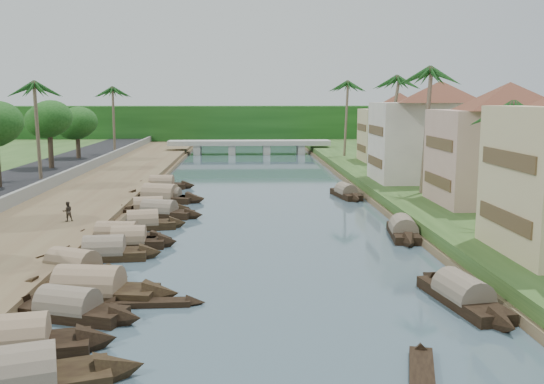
{
  "coord_description": "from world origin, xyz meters",
  "views": [
    {
      "loc": [
        -1.11,
        -33.43,
        9.6
      ],
      "look_at": [
        1.26,
        15.7,
        2.0
      ],
      "focal_mm": 40.0,
      "sensor_mm": 36.0,
      "label": 1
    }
  ],
  "objects": [
    {
      "name": "ground",
      "position": [
        0.0,
        0.0,
        0.0
      ],
      "size": [
        220.0,
        220.0,
        0.0
      ],
      "primitive_type": "plane",
      "color": "#3E535E",
      "rests_on": "ground"
    },
    {
      "name": "left_bank",
      "position": [
        -16.0,
        20.0,
        0.4
      ],
      "size": [
        10.0,
        180.0,
        0.8
      ],
      "primitive_type": "cube",
      "color": "brown",
      "rests_on": "ground"
    },
    {
      "name": "right_bank",
      "position": [
        19.0,
        20.0,
        0.6
      ],
      "size": [
        16.0,
        180.0,
        1.2
      ],
      "primitive_type": "cube",
      "color": "#29451B",
      "rests_on": "ground"
    },
    {
      "name": "retaining_wall",
      "position": [
        -20.2,
        20.0,
        1.35
      ],
      "size": [
        0.4,
        180.0,
        1.1
      ],
      "primitive_type": "cube",
      "color": "gray",
      "rests_on": "left_bank"
    },
    {
      "name": "treeline",
      "position": [
        0.0,
        100.0,
        4.0
      ],
      "size": [
        120.0,
        14.0,
        8.0
      ],
      "color": "#153E11",
      "rests_on": "ground"
    },
    {
      "name": "bridge",
      "position": [
        0.0,
        72.0,
        1.72
      ],
      "size": [
        28.0,
        4.0,
        2.4
      ],
      "color": "#A1A197",
      "rests_on": "ground"
    },
    {
      "name": "building_mid",
      "position": [
        19.99,
        14.0,
        6.13
      ],
      "size": [
        14.11,
        14.11,
        9.7
      ],
      "color": "tan",
      "rests_on": "right_bank"
    },
    {
      "name": "building_far",
      "position": [
        18.99,
        28.0,
        6.38
      ],
      "size": [
        15.59,
        15.59,
        10.2
      ],
      "color": "beige",
      "rests_on": "right_bank"
    },
    {
      "name": "building_distant",
      "position": [
        19.99,
        48.0,
        5.88
      ],
      "size": [
        12.62,
        12.62,
        9.2
      ],
      "color": "tan",
      "rests_on": "right_bank"
    },
    {
      "name": "sampan_0",
      "position": [
        -8.87,
        -14.46,
        0.42
      ],
      "size": [
        9.29,
        4.51,
        2.39
      ],
      "rotation": [
        0.0,
        0.0,
        0.31
      ],
      "color": "black",
      "rests_on": "ground"
    },
    {
      "name": "sampan_1",
      "position": [
        -9.87,
        -11.39,
        0.42
      ],
      "size": [
        8.16,
        3.32,
        2.35
      ],
      "rotation": [
        0.0,
        0.0,
        0.19
      ],
      "color": "black",
      "rests_on": "ground"
    },
    {
      "name": "sampan_2",
      "position": [
        -8.62,
        -4.69,
        0.42
      ],
      "size": [
        9.32,
        3.17,
        2.39
      ],
      "rotation": [
        0.0,
        0.0,
        -0.15
      ],
      "color": "black",
      "rests_on": "ground"
    },
    {
      "name": "sampan_3",
      "position": [
        -8.87,
        -7.43,
        0.41
      ],
      "size": [
        7.43,
        3.81,
        2.01
      ],
      "rotation": [
        0.0,
        0.0,
        -0.33
      ],
      "color": "black",
      "rests_on": "ground"
    },
    {
      "name": "sampan_4",
      "position": [
        -10.46,
        -0.85,
        0.41
      ],
      "size": [
        7.52,
        4.84,
        2.16
      ],
      "rotation": [
        0.0,
        0.0,
        -0.46
      ],
      "color": "black",
      "rests_on": "ground"
    },
    {
      "name": "sampan_5",
      "position": [
        -8.56,
        5.37,
        0.41
      ],
      "size": [
        6.48,
        2.05,
        2.07
      ],
      "rotation": [
        0.0,
        0.0,
        0.07
      ],
      "color": "black",
      "rests_on": "ground"
    },
    {
      "name": "sampan_6",
      "position": [
        -9.5,
        2.5,
        0.41
      ],
      "size": [
        7.14,
        2.16,
        2.12
      ],
      "rotation": [
        0.0,
        0.0,
        0.07
      ],
      "color": "black",
      "rests_on": "ground"
    },
    {
      "name": "sampan_7",
      "position": [
        -9.61,
        6.81,
        0.41
      ],
      "size": [
        7.9,
        2.4,
        2.09
      ],
      "rotation": [
        0.0,
        0.0,
        -0.11
      ],
      "color": "black",
      "rests_on": "ground"
    },
    {
      "name": "sampan_8",
      "position": [
        -8.59,
        11.01,
        0.41
      ],
      "size": [
        6.84,
        2.9,
        2.09
      ],
      "rotation": [
        0.0,
        0.0,
        0.2
      ],
      "color": "black",
      "rests_on": "ground"
    },
    {
      "name": "sampan_9",
      "position": [
        -8.02,
        15.81,
        0.41
      ],
      "size": [
        7.98,
        3.99,
        2.03
      ],
      "rotation": [
        0.0,
        0.0,
        -0.33
      ],
      "color": "black",
      "rests_on": "ground"
    },
    {
      "name": "sampan_10",
      "position": [
        -9.15,
        17.34,
        0.41
      ],
      "size": [
        7.31,
        2.76,
        2.01
      ],
      "rotation": [
        0.0,
        0.0,
        0.18
      ],
      "color": "black",
      "rests_on": "ground"
    },
    {
      "name": "sampan_11",
      "position": [
        -8.92,
        23.3,
        0.42
      ],
      "size": [
        9.21,
        4.52,
        2.54
      ],
      "rotation": [
        0.0,
        0.0,
        -0.29
      ],
      "color": "black",
      "rests_on": "ground"
    },
    {
      "name": "sampan_12",
      "position": [
        -8.31,
        23.32,
        0.4
      ],
      "size": [
        7.6,
        2.52,
        1.84
      ],
      "rotation": [
        0.0,
        0.0,
        -0.16
      ],
      "color": "black",
      "rests_on": "ground"
    },
    {
      "name": "sampan_13",
      "position": [
        -9.91,
        31.8,
        0.41
      ],
      "size": [
        7.49,
        2.06,
        2.05
      ],
      "rotation": [
        0.0,
        0.0,
        -0.06
      ],
      "color": "black",
      "rests_on": "ground"
    },
    {
      "name": "sampan_14",
      "position": [
        9.17,
        -6.53,
        0.41
      ],
      "size": [
        2.95,
        8.71,
        2.09
      ],
      "rotation": [
        0.0,
        0.0,
        1.73
      ],
      "color": "black",
      "rests_on": "ground"
    },
    {
      "name": "sampan_15",
      "position": [
        10.1,
        7.65,
        0.41
      ],
      "size": [
        2.53,
        7.84,
        2.08
      ],
      "rotation": [
        0.0,
        0.0,
        1.44
      ],
      "color": "black",
      "rests_on": "ground"
    },
    {
      "name": "sampan_16",
      "position": [
        8.99,
        24.97,
        0.41
      ],
      "size": [
        2.68,
        7.73,
        1.9
      ],
      "rotation": [
        0.0,
        0.0,
        1.74
      ],
      "color": "black",
      "rests_on": "ground"
    },
    {
      "name": "canoe_0",
      "position": [
        4.97,
        -14.17,
        0.1
      ],
      "size": [
        2.52,
        6.42,
        0.85
      ],
      "rotation": [
        0.0,
        0.0,
        1.3
      ],
      "color": "black",
      "rests_on": "ground"
    },
    {
      "name": "canoe_1",
      "position": [
        -5.46,
        -5.98,
        0.1
      ],
      "size": [
        5.11,
        0.93,
        0.82
      ],
      "rotation": [
        0.0,
        0.0,
        0.02
      ],
      "color": "black",
      "rests_on": "ground"
    },
    {
      "name": "canoe_2",
      "position": [
        -7.6,
        18.74,
        0.1
      ],
      "size": [
        5.04,
        3.27,
        0.78
      ],
      "rotation": [
        0.0,
        0.0,
        -0.51
      ],
      "color": "black",
      "rests_on": "ground"
    },
    {
      "name": "palm_1",
      "position": [
        16.0,
        5.37,
        9.02
      ],
      "size": [
        3.2,
        3.2,
        9.54
      ],
      "color": "#71614B",
      "rests_on": "ground"
    },
    {
      "name": "palm_2",
      "position": [
        15.0,
        19.66,
        11.85
      ],
      "size": [
        3.2,
        3.2,
        12.47
      ],
      "color": "#71614B",
      "rests_on": "ground"
    },
    {
      "name": "palm_3",
      "position": [
        16.0,
        37.41,
        11.75
      ],
      "size": [
        3.2,
        3.2,
        12.34
      ],
      "color": "#71614B",
      "rests_on": "ground"
    },
    {
      "name": "palm_6",
      "position": [
        -22.0,
        29.57,
        10.86
      ],
      "size": [
        3.2,
        3.2,
        11.24
      ],
      "color": "#71614B",
      "rests_on": "ground"
    },
    {
      "name": "palm_7",
      "position": [
        14.0,
        55.54,
        11.65
      ],
      "size": [
        3.2,
        3.2,
        12.26
      ],
      "color": "#71614B",
      "rests_on": "ground"
    },
    {
      "name": "palm_8",
      "position": [
        -20.5,
        59.1,
        10.87
      ],
      "size": [
        3.2,
        3.2,
        11.25
      ],
      "color": "#71614B",
      "rests_on": "ground"
    },
    {
      "name": "tree_4",
      "position": [
        -24.0,
        39.75,
        7.09
      ],
      "size": [
        4.87,
        4.87,
        7.79
      ],
      "color": "#473928",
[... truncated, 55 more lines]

